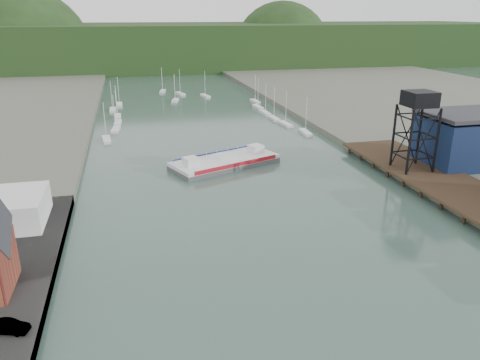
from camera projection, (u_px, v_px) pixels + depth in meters
name	position (u px, v px, depth m)	size (l,w,h in m)	color
east_pier	(461.00, 191.00, 85.65)	(14.00, 70.00, 2.45)	black
lift_tower	(419.00, 104.00, 92.48)	(6.50, 6.50, 16.00)	black
blue_shed	(470.00, 139.00, 100.49)	(20.50, 14.50, 11.30)	#0C1838
marina_sailboats	(191.00, 111.00, 163.65)	(57.71, 92.65, 0.90)	silver
distant_hills	(151.00, 49.00, 308.53)	(500.00, 120.00, 80.00)	black
chain_ferry	(225.00, 162.00, 105.42)	(26.13, 18.06, 3.49)	#4B4B4E
car_west_b	(9.00, 327.00, 47.89)	(1.42, 4.08, 1.35)	#999999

